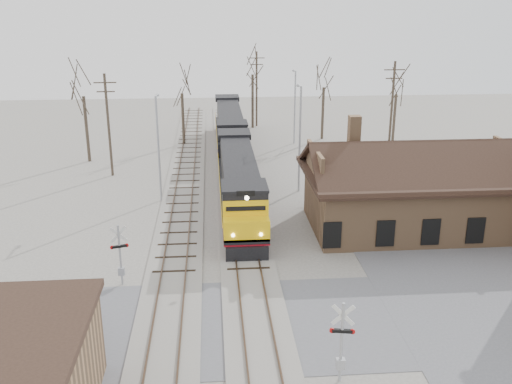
# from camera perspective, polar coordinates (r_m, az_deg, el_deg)

# --- Properties ---
(ground) EXTENTS (140.00, 140.00, 0.00)m
(ground) POSITION_cam_1_polar(r_m,az_deg,el_deg) (29.71, 0.05, -13.01)
(ground) COLOR #A7A197
(ground) RESTS_ON ground
(road) EXTENTS (60.00, 9.00, 0.03)m
(road) POSITION_cam_1_polar(r_m,az_deg,el_deg) (29.71, 0.05, -12.99)
(road) COLOR #5A5A5F
(road) RESTS_ON ground
(track_main) EXTENTS (3.40, 90.00, 0.24)m
(track_main) POSITION_cam_1_polar(r_m,az_deg,el_deg) (43.14, -1.56, -2.41)
(track_main) COLOR #A7A197
(track_main) RESTS_ON ground
(track_siding) EXTENTS (3.40, 90.00, 0.24)m
(track_siding) POSITION_cam_1_polar(r_m,az_deg,el_deg) (43.16, -7.54, -2.56)
(track_siding) COLOR #A7A197
(track_siding) RESTS_ON ground
(depot) EXTENTS (15.20, 9.31, 7.90)m
(depot) POSITION_cam_1_polar(r_m,az_deg,el_deg) (41.88, 15.25, -0.34)
(depot) COLOR #936D4C
(depot) RESTS_ON ground
(locomotive_lead) EXTENTS (2.90, 19.46, 4.32)m
(locomotive_lead) POSITION_cam_1_polar(r_m,az_deg,el_deg) (43.58, -1.67, 0.89)
(locomotive_lead) COLOR black
(locomotive_lead) RESTS_ON ground
(locomotive_trailing) EXTENTS (2.90, 19.46, 4.09)m
(locomotive_trailing) POSITION_cam_1_polar(r_m,az_deg,el_deg) (62.63, -2.62, 6.43)
(locomotive_trailing) COLOR black
(locomotive_trailing) RESTS_ON ground
(crossbuck_near) EXTENTS (1.08, 0.30, 3.79)m
(crossbuck_near) POSITION_cam_1_polar(r_m,az_deg,el_deg) (25.17, 8.55, -14.86)
(crossbuck_near) COLOR #A5A8AD
(crossbuck_near) RESTS_ON ground
(crossbuck_far) EXTENTS (1.03, 0.38, 3.68)m
(crossbuck_far) POSITION_cam_1_polar(r_m,az_deg,el_deg) (33.48, -13.42, -6.31)
(crossbuck_far) COLOR #A5A8AD
(crossbuck_far) RESTS_ON ground
(streetlight_a) EXTENTS (0.25, 2.04, 8.53)m
(streetlight_a) POSITION_cam_1_polar(r_m,az_deg,el_deg) (46.05, -9.74, 4.87)
(streetlight_a) COLOR #A5A8AD
(streetlight_a) RESTS_ON ground
(streetlight_b) EXTENTS (0.25, 2.04, 8.93)m
(streetlight_b) POSITION_cam_1_polar(r_m,az_deg,el_deg) (47.84, 4.39, 5.86)
(streetlight_b) COLOR #A5A8AD
(streetlight_b) RESTS_ON ground
(streetlight_c) EXTENTS (0.25, 2.04, 8.14)m
(streetlight_c) POSITION_cam_1_polar(r_m,az_deg,el_deg) (64.62, 3.89, 8.89)
(streetlight_c) COLOR #A5A8AD
(streetlight_c) RESTS_ON ground
(utility_pole_a) EXTENTS (2.00, 0.24, 9.39)m
(utility_pole_a) POSITION_cam_1_polar(r_m,az_deg,el_deg) (53.71, -14.55, 6.65)
(utility_pole_a) COLOR #382D23
(utility_pole_a) RESTS_ON ground
(utility_pole_b) EXTENTS (2.00, 0.24, 9.42)m
(utility_pole_b) POSITION_cam_1_polar(r_m,az_deg,el_deg) (73.41, 0.06, 10.39)
(utility_pole_b) COLOR #382D23
(utility_pole_b) RESTS_ON ground
(utility_pole_c) EXTENTS (2.00, 0.24, 10.11)m
(utility_pole_c) POSITION_cam_1_polar(r_m,az_deg,el_deg) (56.88, 13.39, 7.77)
(utility_pole_c) COLOR #382D23
(utility_pole_c) RESTS_ON ground
(tree_a) EXTENTS (4.40, 4.40, 10.77)m
(tree_a) POSITION_cam_1_polar(r_m,az_deg,el_deg) (58.81, -16.97, 10.18)
(tree_a) COLOR #382D23
(tree_a) RESTS_ON ground
(tree_b) EXTENTS (3.82, 3.82, 9.36)m
(tree_b) POSITION_cam_1_polar(r_m,az_deg,el_deg) (64.15, -7.45, 10.57)
(tree_b) COLOR #382D23
(tree_b) RESTS_ON ground
(tree_c) EXTENTS (4.47, 4.47, 10.96)m
(tree_c) POSITION_cam_1_polar(r_m,az_deg,el_deg) (72.10, -0.35, 12.54)
(tree_c) COLOR #382D23
(tree_c) RESTS_ON ground
(tree_d) EXTENTS (4.01, 4.01, 9.82)m
(tree_d) POSITION_cam_1_polar(r_m,az_deg,el_deg) (66.59, 6.82, 11.18)
(tree_d) COLOR #382D23
(tree_d) RESTS_ON ground
(tree_e) EXTENTS (3.76, 3.76, 9.21)m
(tree_e) POSITION_cam_1_polar(r_m,az_deg,el_deg) (65.51, 13.91, 10.26)
(tree_e) COLOR #382D23
(tree_e) RESTS_ON ground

